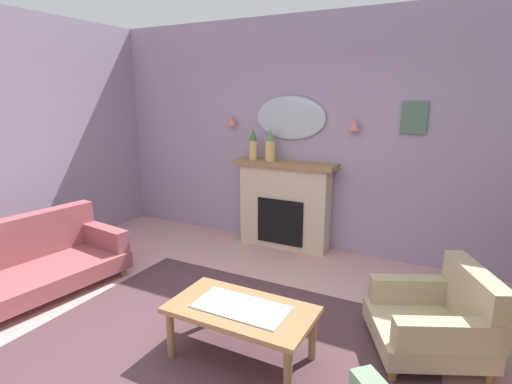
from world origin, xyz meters
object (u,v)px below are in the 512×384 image
Objects in this scene: wall_mirror at (290,118)px; wall_sconce_right at (355,124)px; fireplace at (284,205)px; mantel_vase_left at (253,145)px; framed_picture at (414,118)px; coffee_table at (241,314)px; wall_sconce_left at (232,120)px; armchair_by_coffee_table at (439,318)px; floral_couch at (31,263)px; mantel_vase_centre at (270,147)px.

wall_mirror is 0.85m from wall_sconce_right.
wall_sconce_right is (0.85, 0.09, 1.09)m from fireplace.
framed_picture is (1.95, 0.18, 0.39)m from mantel_vase_left.
coffee_table is at bearing -108.34° from framed_picture.
wall_mirror is (0.00, 0.14, 1.14)m from fireplace.
wall_sconce_left is 0.39× the size of framed_picture.
armchair_by_coffee_table is at bearing -30.12° from wall_sconce_left.
fireplace is 0.91m from mantel_vase_left.
mantel_vase_left is at bearing -174.73° from framed_picture.
mantel_vase_left reaches higher than fireplace.
wall_sconce_right reaches higher than floral_couch.
wall_mirror reaches higher than mantel_vase_left.
wall_mirror is at bearing 176.63° from wall_sconce_right.
wall_mirror is at bearing 20.70° from mantel_vase_left.
mantel_vase_centre is 0.23× the size of floral_couch.
mantel_vase_centre is 1.10m from wall_sconce_right.
armchair_by_coffee_table is (2.00, -1.56, -0.27)m from fireplace.
wall_mirror reaches higher than fireplace.
mantel_vase_left is at bearing -174.73° from wall_sconce_right.
wall_sconce_right is at bearing -174.73° from framed_picture.
wall_sconce_right is (1.05, 0.12, 0.32)m from mantel_vase_centre.
mantel_vase_centre is at bearing 145.12° from armchair_by_coffee_table.
wall_mirror is 0.89× the size of armchair_by_coffee_table.
coffee_table is (1.12, -2.32, -0.97)m from mantel_vase_left.
mantel_vase_left is 2.91m from floral_couch.
fireplace is 3.25× the size of mantel_vase_centre.
mantel_vase_left is 2.00m from framed_picture.
mantel_vase_centre reaches higher than floral_couch.
floral_couch is at bearing -178.92° from coffee_table.
framed_picture is 0.33× the size of coffee_table.
mantel_vase_left is 0.98× the size of mantel_vase_centre.
wall_sconce_right is at bearing -3.37° from wall_mirror.
wall_sconce_right reaches higher than armchair_by_coffee_table.
mantel_vase_left is 2.94× the size of wall_sconce_left.
framed_picture is at bearing 6.04° from mantel_vase_centre.
armchair_by_coffee_table is at bearing -34.88° from mantel_vase_centre.
wall_mirror is at bearing 105.10° from coffee_table.
wall_sconce_left reaches higher than coffee_table.
wall_mirror is 3.40m from floral_couch.
framed_picture reaches higher than floral_couch.
wall_sconce_right reaches higher than coffee_table.
mantel_vase_left is at bearing -176.40° from fireplace.
wall_mirror is at bearing 139.58° from armchair_by_coffee_table.
wall_mirror is at bearing -179.62° from framed_picture.
fireplace is 3.78× the size of framed_picture.
framed_picture reaches higher than mantel_vase_centre.
fireplace is 0.75× the size of floral_couch.
wall_sconce_right is at bearing 43.27° from floral_couch.
armchair_by_coffee_table is (2.45, -1.53, -1.05)m from mantel_vase_left.
mantel_vase_left is 3.08m from armchair_by_coffee_table.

